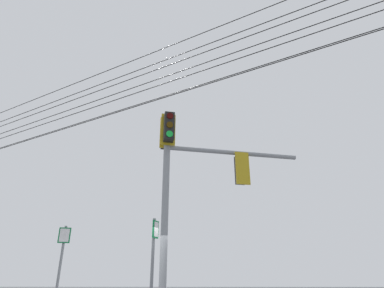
# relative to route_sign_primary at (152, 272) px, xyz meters

# --- Properties ---
(signal_mast_assembly) EXTENTS (1.53, 4.44, 6.17)m
(signal_mast_assembly) POSITION_rel_route_sign_primary_xyz_m (-1.85, 0.71, 2.81)
(signal_mast_assembly) COLOR gray
(signal_mast_assembly) RESTS_ON ground
(route_sign_primary) EXTENTS (0.25, 0.13, 2.70)m
(route_sign_primary) POSITION_rel_route_sign_primary_xyz_m (0.00, 0.00, 0.00)
(route_sign_primary) COLOR slate
(route_sign_primary) RESTS_ON ground
(route_sign_secondary) EXTENTS (0.13, 0.31, 2.78)m
(route_sign_secondary) POSITION_rel_route_sign_primary_xyz_m (-1.82, -2.74, 0.10)
(route_sign_secondary) COLOR slate
(route_sign_secondary) RESTS_ON ground
(overhead_wire_span) EXTENTS (13.22, 25.10, 2.59)m
(overhead_wire_span) POSITION_rel_route_sign_primary_xyz_m (-1.10, 1.20, 6.24)
(overhead_wire_span) COLOR black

